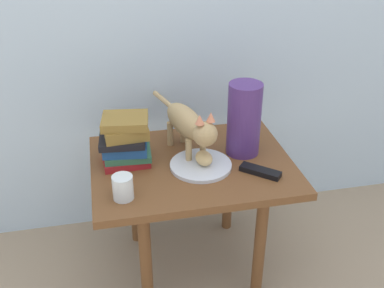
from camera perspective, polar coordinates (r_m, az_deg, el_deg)
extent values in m
plane|color=gray|center=(2.06, 0.00, -14.63)|extent=(6.00, 6.00, 0.00)
cube|color=brown|center=(1.75, 0.00, -2.72)|extent=(0.75, 0.57, 0.03)
cylinder|color=brown|center=(1.71, -5.72, -14.62)|extent=(0.04, 0.04, 0.49)
cylinder|color=brown|center=(1.79, 8.38, -12.55)|extent=(0.04, 0.04, 0.49)
cylinder|color=brown|center=(2.04, -7.19, -6.37)|extent=(0.04, 0.04, 0.49)
cylinder|color=brown|center=(2.11, 4.52, -4.99)|extent=(0.04, 0.04, 0.49)
cylinder|color=silver|center=(1.71, 1.09, -2.65)|extent=(0.23, 0.23, 0.01)
ellipsoid|color=#E0BC7A|center=(1.69, 1.49, -1.77)|extent=(0.07, 0.09, 0.05)
cylinder|color=tan|center=(1.73, 1.35, -0.47)|extent=(0.02, 0.02, 0.10)
cylinder|color=tan|center=(1.71, -0.40, -0.94)|extent=(0.02, 0.02, 0.10)
cylinder|color=tan|center=(1.86, -1.06, 1.69)|extent=(0.02, 0.02, 0.10)
cylinder|color=tan|center=(1.83, -2.73, 1.28)|extent=(0.02, 0.02, 0.10)
ellipsoid|color=tan|center=(1.75, -0.84, 2.88)|extent=(0.16, 0.27, 0.11)
sphere|color=tan|center=(1.62, 1.63, 1.24)|extent=(0.09, 0.09, 0.09)
cone|color=#DD8460|center=(1.60, 2.35, 3.38)|extent=(0.03, 0.03, 0.03)
cone|color=#DD8460|center=(1.58, 0.97, 3.06)|extent=(0.03, 0.03, 0.03)
cylinder|color=tan|center=(1.91, -3.64, 5.53)|extent=(0.06, 0.16, 0.02)
cube|color=maroon|center=(1.75, -8.21, -1.86)|extent=(0.18, 0.15, 0.03)
cube|color=#336B4C|center=(1.74, -7.96, -1.03)|extent=(0.18, 0.16, 0.03)
cube|color=#1E4C8C|center=(1.72, -8.27, -0.21)|extent=(0.18, 0.16, 0.04)
cube|color=black|center=(1.70, -8.67, 0.54)|extent=(0.18, 0.15, 0.02)
cube|color=olive|center=(1.70, -8.26, 1.74)|extent=(0.16, 0.15, 0.04)
cube|color=olive|center=(1.68, -8.32, 2.84)|extent=(0.18, 0.16, 0.03)
cylinder|color=#4C2D72|center=(1.75, 6.46, 3.08)|extent=(0.13, 0.13, 0.29)
cylinder|color=silver|center=(1.54, -8.57, -5.35)|extent=(0.07, 0.07, 0.08)
cylinder|color=silver|center=(1.55, -8.51, -5.96)|extent=(0.06, 0.06, 0.04)
cube|color=black|center=(1.69, 8.46, -3.36)|extent=(0.14, 0.13, 0.02)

